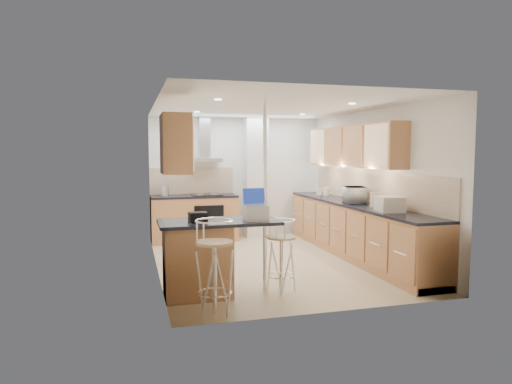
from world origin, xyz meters
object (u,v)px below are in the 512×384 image
object	(u,v)px
microwave	(355,195)
laptop	(256,213)
bar_stool_end	(281,256)
bar_stool_near	(214,266)
bread_bin	(389,204)

from	to	relation	value
microwave	laptop	xyz separation A→B (m)	(-2.17, -1.58, -0.02)
laptop	bar_stool_end	bearing A→B (deg)	7.86
microwave	laptop	world-z (taller)	microwave
laptop	bar_stool_near	xyz separation A→B (m)	(-0.61, -0.51, -0.51)
microwave	bar_stool_near	xyz separation A→B (m)	(-2.78, -2.09, -0.53)
microwave	bar_stool_end	distance (m)	2.45
laptop	bread_bin	world-z (taller)	bread_bin
microwave	bar_stool_end	xyz separation A→B (m)	(-1.82, -1.53, -0.59)
microwave	bar_stool_end	bearing A→B (deg)	145.79
bar_stool_end	laptop	bearing A→B (deg)	136.59
microwave	bar_stool_near	distance (m)	3.52
microwave	bar_stool_near	bearing A→B (deg)	142.59
microwave	bread_bin	distance (m)	1.12
bread_bin	bar_stool_end	bearing A→B (deg)	-155.75
laptop	bar_stool_end	distance (m)	0.67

